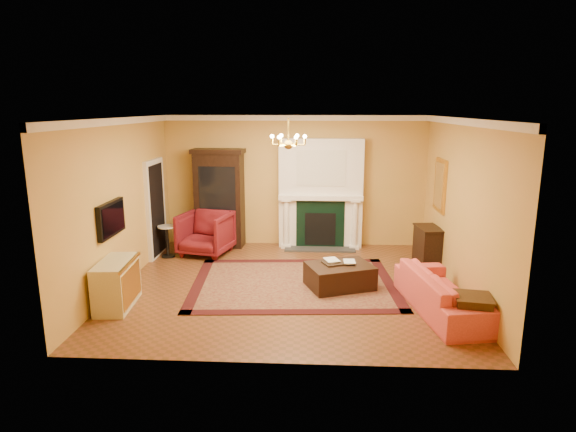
# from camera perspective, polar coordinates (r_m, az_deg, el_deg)

# --- Properties ---
(floor) EXTENTS (6.00, 5.50, 0.02)m
(floor) POSITION_cam_1_polar(r_m,az_deg,el_deg) (8.88, 0.05, -8.26)
(floor) COLOR brown
(floor) RESTS_ON ground
(ceiling) EXTENTS (6.00, 5.50, 0.02)m
(ceiling) POSITION_cam_1_polar(r_m,az_deg,el_deg) (8.29, 0.05, 11.62)
(ceiling) COLOR silver
(ceiling) RESTS_ON wall_back
(wall_back) EXTENTS (6.00, 0.02, 3.00)m
(wall_back) POSITION_cam_1_polar(r_m,az_deg,el_deg) (11.17, 0.81, 4.15)
(wall_back) COLOR gold
(wall_back) RESTS_ON floor
(wall_front) EXTENTS (6.00, 0.02, 3.00)m
(wall_front) POSITION_cam_1_polar(r_m,az_deg,el_deg) (5.78, -1.42, -4.10)
(wall_front) COLOR gold
(wall_front) RESTS_ON floor
(wall_left) EXTENTS (0.02, 5.50, 3.00)m
(wall_left) POSITION_cam_1_polar(r_m,az_deg,el_deg) (9.12, -19.20, 1.47)
(wall_left) COLOR gold
(wall_left) RESTS_ON floor
(wall_right) EXTENTS (0.02, 5.50, 3.00)m
(wall_right) POSITION_cam_1_polar(r_m,az_deg,el_deg) (8.82, 19.97, 1.05)
(wall_right) COLOR gold
(wall_right) RESTS_ON floor
(fireplace) EXTENTS (1.90, 0.70, 2.50)m
(fireplace) POSITION_cam_1_polar(r_m,az_deg,el_deg) (11.03, 3.88, 2.40)
(fireplace) COLOR white
(fireplace) RESTS_ON wall_back
(crown_molding) EXTENTS (6.00, 5.50, 0.12)m
(crown_molding) POSITION_cam_1_polar(r_m,az_deg,el_deg) (9.24, 0.37, 11.31)
(crown_molding) COLOR white
(crown_molding) RESTS_ON ceiling
(doorway) EXTENTS (0.08, 1.05, 2.10)m
(doorway) POSITION_cam_1_polar(r_m,az_deg,el_deg) (10.75, -15.38, 0.88)
(doorway) COLOR silver
(doorway) RESTS_ON wall_left
(tv_panel) EXTENTS (0.09, 0.95, 0.58)m
(tv_panel) POSITION_cam_1_polar(r_m,az_deg,el_deg) (8.59, -20.22, -0.31)
(tv_panel) COLOR black
(tv_panel) RESTS_ON wall_left
(gilt_mirror) EXTENTS (0.06, 0.76, 1.05)m
(gilt_mirror) POSITION_cam_1_polar(r_m,az_deg,el_deg) (10.11, 17.56, 3.50)
(gilt_mirror) COLOR gold
(gilt_mirror) RESTS_ON wall_right
(chandelier) EXTENTS (0.63, 0.55, 0.53)m
(chandelier) POSITION_cam_1_polar(r_m,az_deg,el_deg) (8.31, 0.05, 8.85)
(chandelier) COLOR gold
(chandelier) RESTS_ON ceiling
(oriental_rug) EXTENTS (3.88, 3.02, 0.01)m
(oriental_rug) POSITION_cam_1_polar(r_m,az_deg,el_deg) (8.96, 0.70, -7.95)
(oriental_rug) COLOR #450E11
(oriental_rug) RESTS_ON floor
(china_cabinet) EXTENTS (1.11, 0.56, 2.16)m
(china_cabinet) POSITION_cam_1_polar(r_m,az_deg,el_deg) (11.18, -8.11, 1.84)
(china_cabinet) COLOR black
(china_cabinet) RESTS_ON floor
(wingback_armchair) EXTENTS (1.21, 1.16, 1.04)m
(wingback_armchair) POSITION_cam_1_polar(r_m,az_deg,el_deg) (10.69, -9.74, -1.80)
(wingback_armchair) COLOR maroon
(wingback_armchair) RESTS_ON floor
(pedestal_table) EXTENTS (0.39, 0.39, 0.69)m
(pedestal_table) POSITION_cam_1_polar(r_m,az_deg,el_deg) (10.69, -14.11, -2.66)
(pedestal_table) COLOR black
(pedestal_table) RESTS_ON floor
(commode) EXTENTS (0.56, 1.06, 0.77)m
(commode) POSITION_cam_1_polar(r_m,az_deg,el_deg) (8.33, -19.66, -7.59)
(commode) COLOR beige
(commode) RESTS_ON floor
(coral_sofa) EXTENTS (1.00, 2.27, 0.86)m
(coral_sofa) POSITION_cam_1_polar(r_m,az_deg,el_deg) (8.03, 17.98, -7.89)
(coral_sofa) COLOR #E44D48
(coral_sofa) RESTS_ON floor
(end_table) EXTENTS (0.54, 0.54, 0.54)m
(end_table) POSITION_cam_1_polar(r_m,az_deg,el_deg) (7.48, 20.96, -10.97)
(end_table) COLOR #37220F
(end_table) RESTS_ON floor
(console_table) EXTENTS (0.48, 0.74, 0.78)m
(console_table) POSITION_cam_1_polar(r_m,az_deg,el_deg) (10.23, 16.23, -3.56)
(console_table) COLOR black
(console_table) RESTS_ON floor
(leather_ottoman) EXTENTS (1.32, 1.15, 0.41)m
(leather_ottoman) POSITION_cam_1_polar(r_m,az_deg,el_deg) (8.74, 6.13, -7.05)
(leather_ottoman) COLOR black
(leather_ottoman) RESTS_ON oriental_rug
(ottoman_tray) EXTENTS (0.50, 0.46, 0.03)m
(ottoman_tray) POSITION_cam_1_polar(r_m,az_deg,el_deg) (8.72, 5.60, -5.56)
(ottoman_tray) COLOR black
(ottoman_tray) RESTS_ON leather_ottoman
(book_a) EXTENTS (0.23, 0.10, 0.31)m
(book_a) POSITION_cam_1_polar(r_m,az_deg,el_deg) (8.70, 4.52, -4.42)
(book_a) COLOR gray
(book_a) RESTS_ON ottoman_tray
(book_b) EXTENTS (0.21, 0.03, 0.28)m
(book_b) POSITION_cam_1_polar(r_m,az_deg,el_deg) (8.69, 6.64, -4.57)
(book_b) COLOR gray
(book_b) RESTS_ON ottoman_tray
(topiary_left) EXTENTS (0.17, 0.17, 0.45)m
(topiary_left) POSITION_cam_1_polar(r_m,az_deg,el_deg) (10.94, 1.12, 3.86)
(topiary_left) COLOR gray
(topiary_left) RESTS_ON fireplace
(topiary_right) EXTENTS (0.17, 0.17, 0.47)m
(topiary_right) POSITION_cam_1_polar(r_m,az_deg,el_deg) (10.96, 6.81, 3.82)
(topiary_right) COLOR gray
(topiary_right) RESTS_ON fireplace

